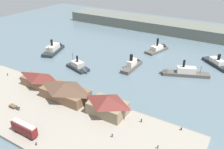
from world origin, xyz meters
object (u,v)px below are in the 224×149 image
horse_cart (15,106)px  pedestrian_near_west_shed (8,74)px  ferry_moored_east (159,49)px  pedestrian_by_tram (158,147)px  ferry_shed_west_terminal (108,105)px  ferry_approaching_east (80,68)px  ferry_shed_customs_shed (65,90)px  mooring_post_center_west (30,76)px  ferry_departing_north (133,65)px  ferry_shed_central_terminal (41,80)px  ferry_outer_harbor (219,65)px  mooring_post_center_east (181,129)px  ferry_approaching_west (181,72)px  pedestrian_standing_center (141,120)px  ferry_mid_harbor (55,48)px  street_tram (24,128)px  pedestrian_walking_east (36,144)px  pedestrian_near_cart (112,135)px

horse_cart → pedestrian_near_west_shed: horse_cart is taller
ferry_moored_east → pedestrian_by_tram: bearing=-68.6°
ferry_shed_west_terminal → ferry_approaching_east: (-34.78, 26.49, -3.60)m
ferry_shed_customs_shed → mooring_post_center_west: size_ratio=23.18×
ferry_shed_west_terminal → ferry_departing_north: ferry_shed_west_terminal is taller
ferry_shed_central_terminal → mooring_post_center_west: size_ratio=21.76×
ferry_moored_east → ferry_outer_harbor: ferry_moored_east is taller
pedestrian_near_west_shed → ferry_outer_harbor: ferry_outer_harbor is taller
ferry_shed_west_terminal → mooring_post_center_west: (-49.24, 5.55, -3.40)m
mooring_post_center_east → ferry_approaching_west: bearing=107.2°
pedestrian_by_tram → pedestrian_standing_center: bearing=137.4°
ferry_outer_harbor → ferry_approaching_east: 76.41m
ferry_shed_central_terminal → ferry_approaching_west: (50.27, 47.49, -3.17)m
ferry_mid_harbor → ferry_outer_harbor: 98.75m
ferry_shed_customs_shed → street_tram: ferry_shed_customs_shed is taller
pedestrian_near_west_shed → mooring_post_center_west: (10.65, 5.06, -0.26)m
ferry_shed_west_terminal → street_tram: 30.17m
pedestrian_near_west_shed → ferry_mid_harbor: 40.54m
ferry_shed_customs_shed → pedestrian_near_west_shed: 39.03m
street_tram → pedestrian_walking_east: (7.18, -1.69, -1.95)m
pedestrian_standing_center → ferry_outer_harbor: (14.89, 67.98, -0.58)m
mooring_post_center_east → ferry_approaching_east: bearing=160.8°
mooring_post_center_east → ferry_approaching_west: (-13.56, 43.84, -0.09)m
ferry_shed_west_terminal → street_tram: ferry_shed_west_terminal is taller
pedestrian_by_tram → horse_cart: bearing=-170.8°
mooring_post_center_west → ferry_approaching_east: size_ratio=0.06×
ferry_shed_west_terminal → ferry_moored_east: ferry_shed_west_terminal is taller
ferry_shed_central_terminal → ferry_moored_east: ferry_moored_east is taller
ferry_shed_customs_shed → horse_cart: (-11.90, -16.47, -2.72)m
ferry_shed_customs_shed → mooring_post_center_west: bearing=168.7°
ferry_shed_central_terminal → horse_cart: bearing=-77.4°
pedestrian_near_west_shed → pedestrian_standing_center: (73.22, 1.28, 0.07)m
ferry_shed_west_terminal → pedestrian_walking_east: bearing=-110.8°
ferry_shed_customs_shed → ferry_outer_harbor: bearing=54.8°
ferry_approaching_east → mooring_post_center_west: bearing=-124.6°
pedestrian_near_cart → ferry_mid_harbor: size_ratio=0.07×
pedestrian_near_west_shed → mooring_post_center_east: size_ratio=1.74×
ferry_moored_east → ferry_approaching_east: (-25.28, -50.07, 0.14)m
pedestrian_standing_center → ferry_approaching_east: bearing=152.8°
pedestrian_walking_east → ferry_moored_east: 102.98m
horse_cart → pedestrian_near_cart: size_ratio=3.72×
ferry_shed_central_terminal → street_tram: size_ratio=1.92×
horse_cart → ferry_departing_north: size_ratio=0.31×
ferry_shed_customs_shed → ferry_approaching_east: bearing=117.4°
ferry_mid_harbor → ferry_shed_west_terminal: bearing=-31.5°
ferry_shed_west_terminal → ferry_approaching_east: 43.87m
street_tram → pedestrian_by_tram: bearing=22.9°
pedestrian_near_west_shed → horse_cart: bearing=-32.3°
ferry_departing_north → ferry_outer_harbor: size_ratio=1.01×
ferry_shed_central_terminal → ferry_outer_harbor: (65.11, 68.34, -3.33)m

